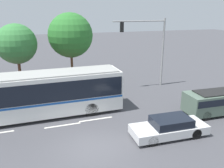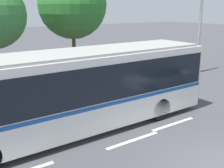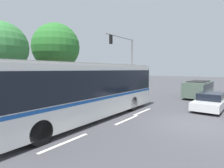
{
  "view_description": "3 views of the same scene",
  "coord_description": "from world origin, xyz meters",
  "px_view_note": "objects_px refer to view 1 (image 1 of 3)",
  "views": [
    {
      "loc": [
        -2.68,
        -11.28,
        7.37
      ],
      "look_at": [
        3.24,
        6.07,
        1.63
      ],
      "focal_mm": 37.56,
      "sensor_mm": 36.0,
      "label": 1
    },
    {
      "loc": [
        -7.06,
        -3.93,
        4.79
      ],
      "look_at": [
        -0.46,
        5.76,
        1.49
      ],
      "focal_mm": 43.22,
      "sensor_mm": 36.0,
      "label": 2
    },
    {
      "loc": [
        -10.07,
        -2.1,
        2.88
      ],
      "look_at": [
        0.25,
        5.36,
        1.87
      ],
      "focal_mm": 29.24,
      "sensor_mm": 36.0,
      "label": 3
    }
  ],
  "objects_px": {
    "traffic_light_pole": "(151,42)",
    "street_tree_left": "(17,44)",
    "sedan_foreground": "(169,127)",
    "suv_left_lane": "(216,101)",
    "street_tree_centre": "(70,35)",
    "city_bus": "(42,92)"
  },
  "relations": [
    {
      "from": "traffic_light_pole",
      "to": "street_tree_left",
      "type": "distance_m",
      "value": 12.68
    },
    {
      "from": "suv_left_lane",
      "to": "street_tree_left",
      "type": "xyz_separation_m",
      "value": [
        -13.88,
        10.54,
        3.44
      ]
    },
    {
      "from": "street_tree_left",
      "to": "street_tree_centre",
      "type": "bearing_deg",
      "value": 5.2
    },
    {
      "from": "city_bus",
      "to": "street_tree_left",
      "type": "relative_size",
      "value": 1.82
    },
    {
      "from": "traffic_light_pole",
      "to": "street_tree_centre",
      "type": "relative_size",
      "value": 0.93
    },
    {
      "from": "sedan_foreground",
      "to": "suv_left_lane",
      "type": "distance_m",
      "value": 5.39
    },
    {
      "from": "city_bus",
      "to": "traffic_light_pole",
      "type": "relative_size",
      "value": 1.71
    },
    {
      "from": "traffic_light_pole",
      "to": "street_tree_left",
      "type": "bearing_deg",
      "value": -13.62
    },
    {
      "from": "city_bus",
      "to": "suv_left_lane",
      "type": "bearing_deg",
      "value": 163.12
    },
    {
      "from": "suv_left_lane",
      "to": "street_tree_centre",
      "type": "distance_m",
      "value": 14.65
    },
    {
      "from": "sedan_foreground",
      "to": "suv_left_lane",
      "type": "bearing_deg",
      "value": -157.92
    },
    {
      "from": "traffic_light_pole",
      "to": "street_tree_centre",
      "type": "height_order",
      "value": "street_tree_centre"
    },
    {
      "from": "sedan_foreground",
      "to": "street_tree_centre",
      "type": "height_order",
      "value": "street_tree_centre"
    },
    {
      "from": "city_bus",
      "to": "sedan_foreground",
      "type": "relative_size",
      "value": 2.42
    },
    {
      "from": "sedan_foreground",
      "to": "street_tree_centre",
      "type": "bearing_deg",
      "value": -71.13
    },
    {
      "from": "traffic_light_pole",
      "to": "street_tree_left",
      "type": "height_order",
      "value": "traffic_light_pole"
    },
    {
      "from": "sedan_foreground",
      "to": "street_tree_left",
      "type": "xyz_separation_m",
      "value": [
        -8.81,
        12.33,
        3.87
      ]
    },
    {
      "from": "suv_left_lane",
      "to": "sedan_foreground",
      "type": "bearing_deg",
      "value": 22.44
    },
    {
      "from": "city_bus",
      "to": "street_tree_left",
      "type": "bearing_deg",
      "value": -76.62
    },
    {
      "from": "suv_left_lane",
      "to": "city_bus",
      "type": "bearing_deg",
      "value": -13.71
    },
    {
      "from": "sedan_foreground",
      "to": "street_tree_centre",
      "type": "xyz_separation_m",
      "value": [
        -3.74,
        12.79,
        4.45
      ]
    },
    {
      "from": "city_bus",
      "to": "street_tree_centre",
      "type": "distance_m",
      "value": 8.71
    }
  ]
}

